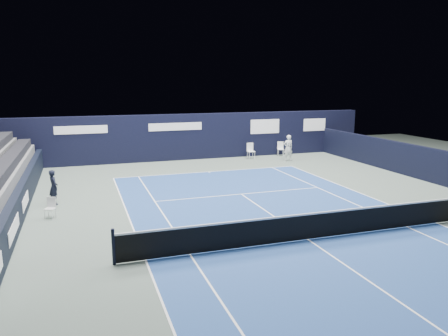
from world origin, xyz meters
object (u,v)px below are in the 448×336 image
Objects in this scene: folding_chair_back_a at (251,150)px; folding_chair_back_b at (281,148)px; tennis_net at (309,226)px; line_judge_chair at (51,206)px; tennis_player at (288,148)px.

folding_chair_back_a is 2.53m from folding_chair_back_b.
folding_chair_back_b is 17.14m from tennis_net.
line_judge_chair is at bearing -140.59° from folding_chair_back_a.
tennis_player is (14.56, 8.38, 0.41)m from line_judge_chair.
tennis_net reaches higher than folding_chair_back_b.
folding_chair_back_a is 1.32× the size of line_judge_chair.
tennis_player reaches higher than folding_chair_back_a.
folding_chair_back_b is (2.49, 0.41, -0.04)m from folding_chair_back_a.
folding_chair_back_b is 0.57× the size of tennis_player.
folding_chair_back_b is 1.23× the size of line_judge_chair.
line_judge_chair is at bearing -127.50° from folding_chair_back_b.
tennis_net is (-6.59, -15.82, -0.06)m from folding_chair_back_b.
folding_chair_back_a is at bearing -152.94° from folding_chair_back_b.
tennis_net reaches higher than folding_chair_back_a.
folding_chair_back_b is at bearing 10.08° from folding_chair_back_a.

